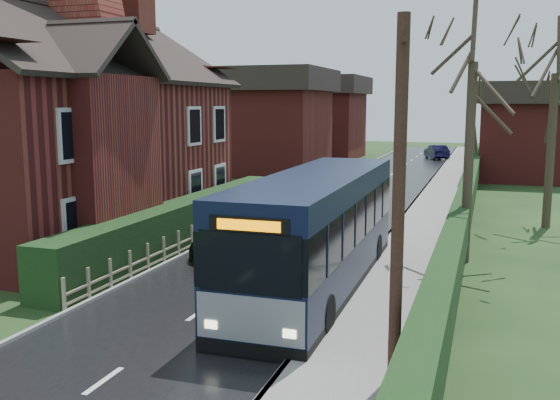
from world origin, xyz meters
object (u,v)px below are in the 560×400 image
(brick_house, at_px, (67,123))
(bus, at_px, (317,233))
(bus_stop_sign, at_px, (353,223))
(telegraph_pole, at_px, (398,206))
(car_green, at_px, (233,237))
(car_silver, at_px, (240,232))

(brick_house, relative_size, bus, 1.38)
(bus_stop_sign, height_order, telegraph_pole, telegraph_pole)
(brick_house, relative_size, telegraph_pole, 2.21)
(bus, height_order, telegraph_pole, telegraph_pole)
(brick_house, height_order, car_green, brick_house)
(telegraph_pole, bearing_deg, bus_stop_sign, 99.15)
(brick_house, relative_size, car_silver, 3.58)
(car_green, bearing_deg, telegraph_pole, -48.64)
(bus, height_order, car_silver, bus)
(brick_house, height_order, bus, brick_house)
(brick_house, relative_size, bus_stop_sign, 5.00)
(bus, relative_size, telegraph_pole, 1.60)
(bus, height_order, bus_stop_sign, bus)
(car_green, xyz_separation_m, telegraph_pole, (6.74, -8.54, 2.76))
(bus, xyz_separation_m, car_green, (-3.80, 3.01, -1.01))
(bus, bearing_deg, bus_stop_sign, 0.73)
(bus, distance_m, telegraph_pole, 6.50)
(telegraph_pole, bearing_deg, brick_house, 135.97)
(car_green, distance_m, telegraph_pole, 11.22)
(brick_house, bearing_deg, bus_stop_sign, -17.52)
(bus_stop_sign, xyz_separation_m, telegraph_pole, (1.94, -5.55, 1.42))
(bus, bearing_deg, telegraph_pole, -62.32)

